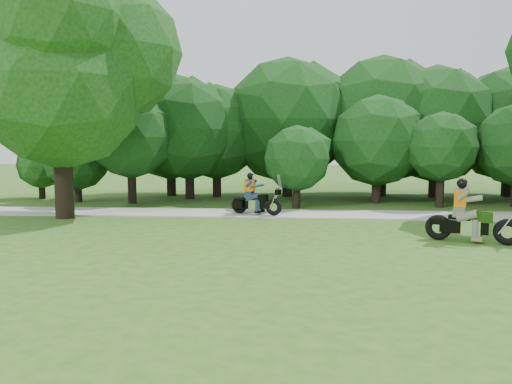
{
  "coord_description": "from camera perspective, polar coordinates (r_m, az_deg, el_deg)",
  "views": [
    {
      "loc": [
        -1.95,
        -11.33,
        2.84
      ],
      "look_at": [
        -3.13,
        3.77,
        1.31
      ],
      "focal_mm": 35.0,
      "sensor_mm": 36.0,
      "label": 1
    }
  ],
  "objects": [
    {
      "name": "tree_line",
      "position": [
        25.67,
        14.5,
        7.01
      ],
      "size": [
        40.14,
        10.02,
        7.33
      ],
      "color": "black",
      "rests_on": "ground"
    },
    {
      "name": "touring_motorcycle",
      "position": [
        19.13,
        -0.34,
        -0.83
      ],
      "size": [
        2.04,
        1.13,
        1.61
      ],
      "rotation": [
        0.0,
        0.0,
        -0.34
      ],
      "color": "black",
      "rests_on": "walkway"
    },
    {
      "name": "chopper_motorcycle",
      "position": [
        15.34,
        23.04,
        -2.83
      ],
      "size": [
        2.48,
        1.3,
        1.82
      ],
      "rotation": [
        0.0,
        0.0,
        -0.36
      ],
      "color": "black",
      "rests_on": "ground"
    },
    {
      "name": "ground",
      "position": [
        11.85,
        13.93,
        -8.29
      ],
      "size": [
        100.0,
        100.0,
        0.0
      ],
      "primitive_type": "plane",
      "color": "#2B5D1A",
      "rests_on": "ground"
    },
    {
      "name": "big_tree_west",
      "position": [
        20.32,
        -21.22,
        13.63
      ],
      "size": [
        8.64,
        6.56,
        9.96
      ],
      "color": "black",
      "rests_on": "ground"
    },
    {
      "name": "walkway",
      "position": [
        19.63,
        10.12,
        -2.55
      ],
      "size": [
        60.0,
        2.2,
        0.06
      ],
      "primitive_type": "cube",
      "color": "#ADADA7",
      "rests_on": "ground"
    }
  ]
}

